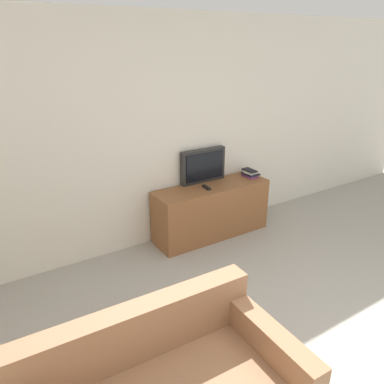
% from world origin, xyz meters
% --- Properties ---
extents(wall_back, '(9.00, 0.06, 2.60)m').
position_xyz_m(wall_back, '(0.00, 3.03, 1.30)').
color(wall_back, silver).
rests_on(wall_back, ground_plane).
extents(tv_stand, '(1.47, 0.45, 0.66)m').
position_xyz_m(tv_stand, '(0.40, 2.75, 0.33)').
color(tv_stand, brown).
rests_on(tv_stand, ground_plane).
extents(television, '(0.61, 0.09, 0.42)m').
position_xyz_m(television, '(0.40, 2.94, 0.87)').
color(television, black).
rests_on(television, tv_stand).
extents(book_stack, '(0.16, 0.22, 0.09)m').
position_xyz_m(book_stack, '(1.02, 2.77, 0.70)').
color(book_stack, '#7A3884').
rests_on(book_stack, tv_stand).
extents(remote_on_stand, '(0.05, 0.16, 0.02)m').
position_xyz_m(remote_on_stand, '(0.30, 2.72, 0.67)').
color(remote_on_stand, black).
rests_on(remote_on_stand, tv_stand).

